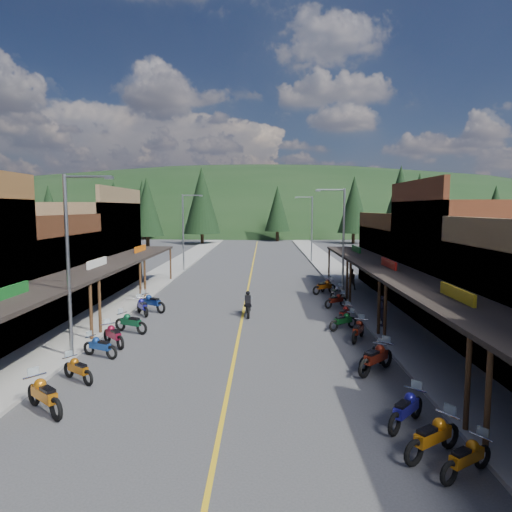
{
  "coord_description": "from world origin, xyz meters",
  "views": [
    {
      "loc": [
        1.29,
        -25.23,
        6.58
      ],
      "look_at": [
        0.71,
        8.84,
        3.0
      ],
      "focal_mm": 32.0,
      "sensor_mm": 36.0,
      "label": 1
    }
  ],
  "objects_px": {
    "bike_east_7": "(343,320)",
    "bike_east_11": "(324,286)",
    "streetlight_3": "(311,226)",
    "bike_east_1": "(467,456)",
    "bike_east_12": "(326,284)",
    "bike_east_6": "(358,329)",
    "shop_west_2": "(14,276)",
    "bike_east_5": "(373,355)",
    "shop_east_2": "(475,260)",
    "pine_7": "(114,205)",
    "bike_west_8": "(142,306)",
    "bike_east_10": "(336,292)",
    "shop_east_3": "(419,259)",
    "pine_11": "(400,204)",
    "pine_1": "(143,205)",
    "streetlight_0": "(71,258)",
    "pine_9": "(413,209)",
    "pine_10": "(147,207)",
    "bike_west_5": "(100,345)",
    "bike_east_2": "(433,435)",
    "bike_west_7": "(131,322)",
    "pine_8": "(102,212)",
    "rider_on_bike": "(248,306)",
    "pedestrian_east_b": "(351,279)",
    "bike_east_8": "(344,313)",
    "bike_west_4": "(78,368)",
    "pine_0": "(49,209)",
    "pedestrian_east_a": "(382,311)",
    "pine_2": "(202,200)",
    "bike_east_3": "(406,408)",
    "shop_west_3": "(78,246)",
    "bike_west_6": "(113,334)",
    "streetlight_2": "(341,237)",
    "streetlight_1": "(185,229)",
    "bike_west_9": "(152,302)",
    "bike_east_9": "(336,300)",
    "bike_east_4": "(376,357)"
  },
  "relations": [
    {
      "from": "bike_east_12",
      "to": "streetlight_3",
      "type": "bearing_deg",
      "value": 118.77
    },
    {
      "from": "streetlight_3",
      "to": "bike_west_8",
      "type": "bearing_deg",
      "value": -115.41
    },
    {
      "from": "pine_9",
      "to": "bike_east_2",
      "type": "xyz_separation_m",
      "value": [
        -18.23,
        -58.68,
        -5.76
      ]
    },
    {
      "from": "pine_9",
      "to": "bike_east_1",
      "type": "height_order",
      "value": "pine_9"
    },
    {
      "from": "shop_east_2",
      "to": "pine_7",
      "type": "relative_size",
      "value": 0.87
    },
    {
      "from": "shop_west_2",
      "to": "streetlight_0",
      "type": "bearing_deg",
      "value": -48.55
    },
    {
      "from": "shop_east_2",
      "to": "pedestrian_east_b",
      "type": "distance_m",
      "value": 10.82
    },
    {
      "from": "pine_9",
      "to": "bike_west_4",
      "type": "bearing_deg",
      "value": -119.05
    },
    {
      "from": "pine_8",
      "to": "rider_on_bike",
      "type": "relative_size",
      "value": 4.63
    },
    {
      "from": "pine_8",
      "to": "pedestrian_east_a",
      "type": "relative_size",
      "value": 6.01
    },
    {
      "from": "bike_east_3",
      "to": "bike_east_8",
      "type": "height_order",
      "value": "bike_east_3"
    },
    {
      "from": "bike_east_6",
      "to": "shop_west_2",
      "type": "bearing_deg",
      "value": -167.99
    },
    {
      "from": "bike_east_11",
      "to": "bike_east_12",
      "type": "xyz_separation_m",
      "value": [
        0.35,
        1.4,
        -0.08
      ]
    },
    {
      "from": "shop_east_3",
      "to": "bike_east_2",
      "type": "relative_size",
      "value": 5.03
    },
    {
      "from": "bike_west_7",
      "to": "bike_east_1",
      "type": "relative_size",
      "value": 1.12
    },
    {
      "from": "shop_west_2",
      "to": "bike_east_5",
      "type": "bearing_deg",
      "value": -23.58
    },
    {
      "from": "bike_west_9",
      "to": "streetlight_1",
      "type": "bearing_deg",
      "value": 37.31
    },
    {
      "from": "shop_east_3",
      "to": "bike_east_6",
      "type": "relative_size",
      "value": 5.32
    },
    {
      "from": "pedestrian_east_a",
      "to": "pine_8",
      "type": "bearing_deg",
      "value": -135.05
    },
    {
      "from": "shop_east_2",
      "to": "bike_east_10",
      "type": "bearing_deg",
      "value": 143.42
    },
    {
      "from": "shop_west_3",
      "to": "pine_8",
      "type": "bearing_deg",
      "value": 105.97
    },
    {
      "from": "rider_on_bike",
      "to": "pedestrian_east_b",
      "type": "height_order",
      "value": "pedestrian_east_b"
    },
    {
      "from": "pine_2",
      "to": "bike_west_7",
      "type": "height_order",
      "value": "pine_2"
    },
    {
      "from": "pine_9",
      "to": "bike_west_8",
      "type": "distance_m",
      "value": 52.62
    },
    {
      "from": "streetlight_1",
      "to": "bike_east_5",
      "type": "height_order",
      "value": "streetlight_1"
    },
    {
      "from": "pine_10",
      "to": "bike_east_11",
      "type": "xyz_separation_m",
      "value": [
        23.95,
        -40.58,
        -6.16
      ]
    },
    {
      "from": "streetlight_2",
      "to": "shop_east_2",
      "type": "bearing_deg",
      "value": -42.68
    },
    {
      "from": "bike_east_11",
      "to": "shop_west_2",
      "type": "bearing_deg",
      "value": -101.72
    },
    {
      "from": "shop_east_2",
      "to": "bike_east_5",
      "type": "relative_size",
      "value": 5.77
    },
    {
      "from": "pine_10",
      "to": "bike_west_5",
      "type": "bearing_deg",
      "value": -77.8
    },
    {
      "from": "bike_east_5",
      "to": "pine_0",
      "type": "bearing_deg",
      "value": 168.1
    },
    {
      "from": "bike_east_2",
      "to": "bike_east_10",
      "type": "relative_size",
      "value": 1.09
    },
    {
      "from": "streetlight_1",
      "to": "bike_east_6",
      "type": "bearing_deg",
      "value": -62.55
    },
    {
      "from": "pine_2",
      "to": "bike_east_3",
      "type": "height_order",
      "value": "pine_2"
    },
    {
      "from": "pine_11",
      "to": "bike_east_11",
      "type": "xyz_separation_m",
      "value": [
        -14.05,
        -28.58,
        -6.56
      ]
    },
    {
      "from": "bike_west_6",
      "to": "bike_east_10",
      "type": "distance_m",
      "value": 16.71
    },
    {
      "from": "pine_11",
      "to": "pine_10",
      "type": "bearing_deg",
      "value": 162.47
    },
    {
      "from": "bike_east_11",
      "to": "bike_east_12",
      "type": "distance_m",
      "value": 1.44
    },
    {
      "from": "bike_east_1",
      "to": "bike_east_6",
      "type": "bearing_deg",
      "value": 148.24
    },
    {
      "from": "pine_7",
      "to": "bike_east_8",
      "type": "relative_size",
      "value": 6.57
    },
    {
      "from": "bike_east_7",
      "to": "bike_east_9",
      "type": "height_order",
      "value": "bike_east_9"
    },
    {
      "from": "pine_11",
      "to": "bike_east_5",
      "type": "distance_m",
      "value": 47.5
    },
    {
      "from": "streetlight_3",
      "to": "bike_east_1",
      "type": "xyz_separation_m",
      "value": [
        -0.69,
        -44.57,
        -3.92
      ]
    },
    {
      "from": "bike_west_4",
      "to": "bike_east_1",
      "type": "height_order",
      "value": "bike_east_1"
    },
    {
      "from": "bike_east_7",
      "to": "bike_east_11",
      "type": "height_order",
      "value": "bike_east_11"
    },
    {
      "from": "pine_10",
      "to": "bike_east_12",
      "type": "distance_m",
      "value": 46.53
    },
    {
      "from": "pine_1",
      "to": "bike_east_12",
      "type": "relative_size",
      "value": 6.52
    },
    {
      "from": "bike_east_1",
      "to": "shop_west_3",
      "type": "bearing_deg",
      "value": -175.26
    },
    {
      "from": "bike_east_4",
      "to": "bike_east_5",
      "type": "bearing_deg",
      "value": 132.97
    },
    {
      "from": "pine_0",
      "to": "rider_on_bike",
      "type": "distance_m",
      "value": 72.39
    }
  ]
}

